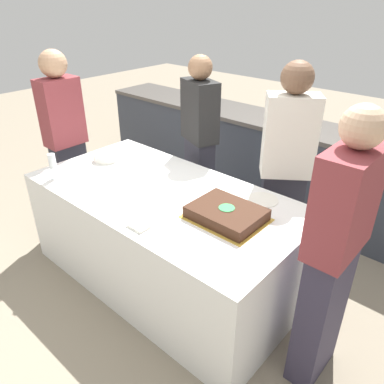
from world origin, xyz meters
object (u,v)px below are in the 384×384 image
plate_stack (106,156)px  person_standing_back (199,145)px  cake (226,213)px  person_seated_right (333,257)px  person_seated_left (66,139)px  person_cutting_cake (285,169)px  wine_glass (52,162)px

plate_stack → person_standing_back: size_ratio=0.13×
cake → person_standing_back: 1.12m
person_seated_right → person_seated_left: bearing=-90.0°
person_seated_left → person_cutting_cake: bearing=-67.4°
plate_stack → person_seated_left: 0.48m
person_seated_right → person_standing_back: 1.71m
cake → person_seated_right: (0.70, -0.02, 0.03)m
cake → person_seated_left: (-1.79, -0.02, 0.06)m
plate_stack → cake: bearing=-2.8°
wine_glass → person_seated_left: size_ratio=0.12×
plate_stack → person_standing_back: bearing=54.5°
person_cutting_cake → person_seated_right: (0.70, -0.75, -0.02)m
person_seated_right → person_cutting_cake: bearing=-137.0°
person_cutting_cake → person_seated_right: bearing=96.7°
cake → person_cutting_cake: (0.00, 0.73, 0.06)m
plate_stack → person_seated_left: bearing=-170.0°
cake → person_cutting_cake: person_cutting_cake is taller
person_standing_back → person_seated_right: bearing=176.1°
person_standing_back → cake: bearing=161.3°
cake → plate_stack: size_ratio=2.24×
cake → person_standing_back: (-0.85, 0.73, 0.02)m
cake → person_seated_left: size_ratio=0.29×
cake → wine_glass: 1.40m
wine_glass → person_standing_back: bearing=66.7°
person_seated_right → plate_stack: bearing=-92.4°
person_standing_back → wine_glass: bearing=88.7°
plate_stack → person_seated_left: size_ratio=0.13×
person_seated_right → person_standing_back: bearing=-115.8°
cake → wine_glass: bearing=-163.0°
wine_glass → person_standing_back: 1.24m
cake → person_cutting_cake: size_ratio=0.29×
person_seated_right → person_standing_back: (-1.54, 0.75, -0.01)m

